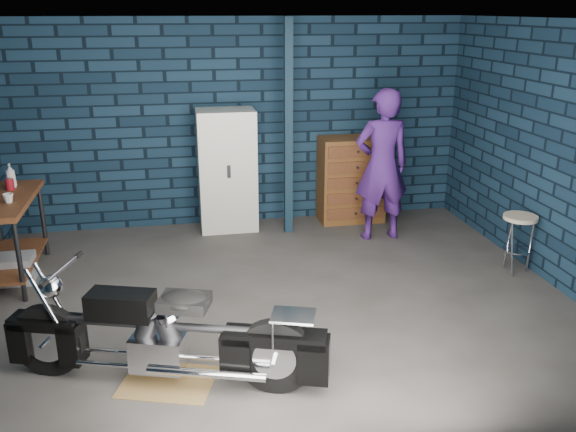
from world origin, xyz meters
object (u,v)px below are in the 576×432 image
object	(u,v)px
person	(382,165)
shop_stool	(517,244)
motorcycle	(164,329)
storage_bin	(11,269)
locker	(227,171)
workbench	(7,239)
tool_chest	(352,180)

from	to	relation	value
person	shop_stool	distance (m)	1.85
motorcycle	shop_stool	bearing A→B (deg)	38.82
person	storage_bin	size ratio (longest dim) A/B	4.04
storage_bin	locker	world-z (taller)	locker
workbench	shop_stool	world-z (taller)	workbench
locker	workbench	bearing A→B (deg)	-155.02
person	workbench	bearing A→B (deg)	5.58
motorcycle	tool_chest	distance (m)	4.28
storage_bin	workbench	bearing A→B (deg)	100.06
workbench	motorcycle	distance (m)	2.85
workbench	locker	bearing A→B (deg)	24.98
motorcycle	tool_chest	xyz separation A→B (m)	(2.51, 3.47, 0.10)
motorcycle	person	xyz separation A→B (m)	(2.67, 2.76, 0.48)
tool_chest	motorcycle	bearing A→B (deg)	-125.83
workbench	motorcycle	world-z (taller)	motorcycle
person	locker	bearing A→B (deg)	-21.29
tool_chest	locker	bearing A→B (deg)	180.00
storage_bin	motorcycle	bearing A→B (deg)	-53.45
motorcycle	tool_chest	world-z (taller)	tool_chest
workbench	locker	size ratio (longest dim) A/B	0.89
motorcycle	locker	distance (m)	3.58
workbench	storage_bin	bearing A→B (deg)	-79.94
workbench	motorcycle	xyz separation A→B (m)	(1.66, -2.32, 0.02)
motorcycle	locker	bearing A→B (deg)	94.94
motorcycle	storage_bin	world-z (taller)	motorcycle
storage_bin	tool_chest	xyz separation A→B (m)	(4.14, 1.26, 0.43)
motorcycle	storage_bin	bearing A→B (deg)	144.75
motorcycle	storage_bin	xyz separation A→B (m)	(-1.64, 2.21, -0.33)
person	storage_bin	distance (m)	4.41
workbench	tool_chest	bearing A→B (deg)	15.47
motorcycle	shop_stool	distance (m)	4.07
person	shop_stool	xyz separation A→B (m)	(1.13, -1.32, -0.62)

